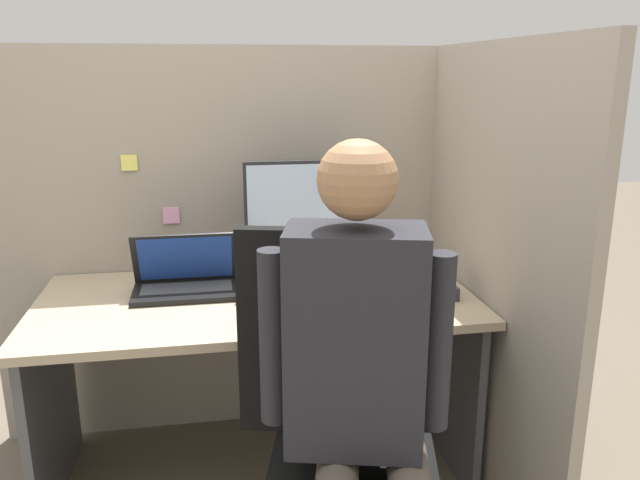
{
  "coord_description": "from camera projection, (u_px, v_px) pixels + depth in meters",
  "views": [
    {
      "loc": [
        -0.14,
        -1.73,
        1.49
      ],
      "look_at": [
        0.2,
        0.19,
        0.96
      ],
      "focal_mm": 35.0,
      "sensor_mm": 36.0,
      "label": 1
    }
  ],
  "objects": [
    {
      "name": "person",
      "position": [
        363.0,
        375.0,
        1.53
      ],
      "size": [
        0.47,
        0.46,
        1.34
      ],
      "color": "brown",
      "rests_on": "ground"
    },
    {
      "name": "mouse",
      "position": [
        244.0,
        299.0,
        2.15
      ],
      "size": [
        0.06,
        0.05,
        0.04
      ],
      "color": "black",
      "rests_on": "desk"
    },
    {
      "name": "carrot_toy",
      "position": [
        326.0,
        315.0,
        2.0
      ],
      "size": [
        0.04,
        0.13,
        0.04
      ],
      "color": "orange",
      "rests_on": "desk"
    },
    {
      "name": "office_chair",
      "position": [
        335.0,
        429.0,
        1.73
      ],
      "size": [
        0.56,
        0.61,
        1.07
      ],
      "color": "black",
      "rests_on": "ground"
    },
    {
      "name": "coffee_mug",
      "position": [
        381.0,
        257.0,
        2.52
      ],
      "size": [
        0.07,
        0.07,
        0.11
      ],
      "color": "white",
      "rests_on": "desk"
    },
    {
      "name": "paper_box",
      "position": [
        304.0,
        269.0,
        2.43
      ],
      "size": [
        0.29,
        0.25,
        0.07
      ],
      "color": "white",
      "rests_on": "desk"
    },
    {
      "name": "laptop",
      "position": [
        186.0,
        281.0,
        2.25
      ],
      "size": [
        0.38,
        0.22,
        0.22
      ],
      "color": "black",
      "rests_on": "desk"
    },
    {
      "name": "desk",
      "position": [
        258.0,
        340.0,
        2.27
      ],
      "size": [
        1.54,
        0.75,
        0.71
      ],
      "color": "tan",
      "rests_on": "ground"
    },
    {
      "name": "cubicle_panel_back",
      "position": [
        249.0,
        245.0,
        2.58
      ],
      "size": [
        2.04,
        0.05,
        1.59
      ],
      "color": "gray",
      "rests_on": "ground"
    },
    {
      "name": "cubicle_panel_right",
      "position": [
        477.0,
        269.0,
        2.26
      ],
      "size": [
        0.04,
        1.4,
        1.59
      ],
      "color": "gray",
      "rests_on": "ground"
    },
    {
      "name": "stapler",
      "position": [
        448.0,
        290.0,
        2.23
      ],
      "size": [
        0.04,
        0.13,
        0.05
      ],
      "color": "#2D2D33",
      "rests_on": "desk"
    },
    {
      "name": "monitor",
      "position": [
        304.0,
        208.0,
        2.37
      ],
      "size": [
        0.45,
        0.16,
        0.39
      ],
      "color": "#232328",
      "rests_on": "paper_box"
    }
  ]
}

